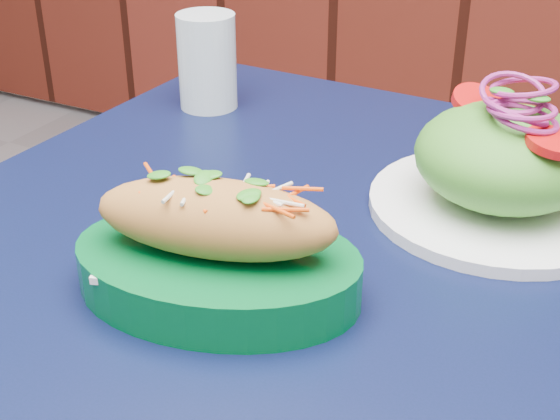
% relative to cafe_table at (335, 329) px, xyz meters
% --- Properties ---
extents(cafe_table, '(0.83, 0.83, 0.75)m').
position_rel_cafe_table_xyz_m(cafe_table, '(0.00, 0.00, 0.00)').
color(cafe_table, black).
rests_on(cafe_table, ground).
extents(banh_mi_basket, '(0.26, 0.20, 0.11)m').
position_rel_cafe_table_xyz_m(banh_mi_basket, '(-0.06, -0.11, 0.13)').
color(banh_mi_basket, '#025724').
rests_on(banh_mi_basket, cafe_table).
extents(salad_plate, '(0.25, 0.25, 0.13)m').
position_rel_cafe_table_xyz_m(salad_plate, '(0.11, 0.14, 0.14)').
color(salad_plate, white).
rests_on(salad_plate, cafe_table).
extents(water_glass, '(0.07, 0.07, 0.12)m').
position_rel_cafe_table_xyz_m(water_glass, '(-0.29, 0.25, 0.15)').
color(water_glass, silver).
rests_on(water_glass, cafe_table).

